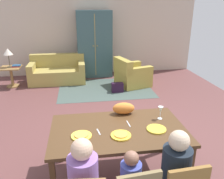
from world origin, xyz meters
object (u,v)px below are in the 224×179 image
object	(u,v)px
table_lamp	(8,52)
cat	(124,108)
wine_glass	(161,110)
couch	(58,72)
armchair	(131,75)
armoire	(94,44)
plate_near_child	(121,135)
book_upper	(17,65)
dining_table	(118,133)
book_lower	(16,66)
person_woman	(173,178)
handbag	(117,87)
plate_near_man	(81,136)
plate_near_woman	(156,129)
side_table	(11,74)

from	to	relation	value
table_lamp	cat	bearing A→B (deg)	-55.67
wine_glass	couch	xyz separation A→B (m)	(-1.74, 4.22, -0.59)
armchair	armoire	size ratio (longest dim) A/B	0.51
cat	plate_near_child	bearing A→B (deg)	-100.35
table_lamp	book_upper	bearing A→B (deg)	5.74
wine_glass	armoire	xyz separation A→B (m)	(-0.55, 4.70, 0.16)
dining_table	book_lower	world-z (taller)	dining_table
book_lower	book_upper	size ratio (longest dim) A/B	1.00
person_woman	handbag	world-z (taller)	person_woman
plate_near_child	armoire	world-z (taller)	armoire
dining_table	plate_near_child	xyz separation A→B (m)	(-0.00, -0.18, 0.08)
armchair	couch	bearing A→B (deg)	162.74
plate_near_man	plate_near_child	distance (m)	0.48
plate_near_man	cat	bearing A→B (deg)	40.45
dining_table	cat	xyz separation A→B (m)	(0.15, 0.41, 0.15)
plate_near_woman	handbag	world-z (taller)	plate_near_woman
side_table	plate_near_woman	bearing A→B (deg)	-55.90
plate_near_man	couch	world-z (taller)	couch
plate_near_woman	side_table	world-z (taller)	plate_near_woman
armchair	dining_table	bearing A→B (deg)	-105.75
plate_near_man	cat	distance (m)	0.83
armchair	plate_near_child	bearing A→B (deg)	-105.06
dining_table	couch	size ratio (longest dim) A/B	1.05
armchair	book_lower	xyz separation A→B (m)	(-3.30, 0.43, 0.28)
wine_glass	table_lamp	xyz separation A→B (m)	(-3.02, 3.97, 0.12)
armoire	book_lower	xyz separation A→B (m)	(-2.32, -0.72, -0.46)
plate_near_man	plate_near_child	world-z (taller)	same
plate_near_woman	handbag	distance (m)	3.41
dining_table	armchair	xyz separation A→B (m)	(1.05, 3.73, -0.37)
book_upper	plate_near_man	bearing A→B (deg)	-67.80
table_lamp	armoire	bearing A→B (deg)	16.59
plate_near_woman	armoire	distance (m)	5.01
book_lower	side_table	bearing A→B (deg)	-174.41
wine_glass	cat	distance (m)	0.53
plate_near_child	couch	bearing A→B (deg)	103.65
plate_near_child	armoire	size ratio (longest dim) A/B	0.12
wine_glass	table_lamp	size ratio (longest dim) A/B	0.34
table_lamp	book_lower	xyz separation A→B (m)	(0.16, 0.02, -0.41)
book_lower	book_upper	world-z (taller)	book_upper
plate_near_child	armoire	distance (m)	5.07
wine_glass	armchair	xyz separation A→B (m)	(0.43, 3.55, -0.57)
couch	armoire	bearing A→B (deg)	21.94
couch	armchair	size ratio (longest dim) A/B	1.56
dining_table	book_upper	bearing A→B (deg)	118.12
plate_near_child	cat	bearing A→B (deg)	75.82
book_lower	plate_near_child	bearing A→B (deg)	-62.67
armoire	side_table	xyz separation A→B (m)	(-2.48, -0.74, -0.67)
person_woman	couch	world-z (taller)	person_woman
person_woman	cat	xyz separation A→B (m)	(-0.32, 1.11, 0.33)
couch	handbag	xyz separation A→B (m)	(1.67, -1.16, -0.17)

